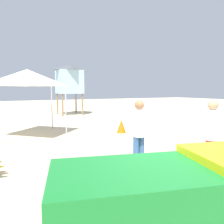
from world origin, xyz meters
TOP-DOWN VIEW (x-y plane):
  - ground at (0.00, 0.00)m, footprint 80.00×80.00m
  - utility_cart at (-1.01, -1.06)m, footprint 2.78×1.89m
  - lifeguard_near_left at (0.36, 1.43)m, footprint 0.32×0.32m
  - lifeguard_near_center at (1.55, 0.32)m, footprint 0.32×0.32m
  - popup_canopy at (-1.50, 6.79)m, footprint 2.53×2.53m
  - lifeguard_tower at (2.42, 13.85)m, footprint 1.98×1.98m
  - traffic_cone_near at (2.33, 5.62)m, footprint 0.42×0.42m

SIDE VIEW (x-z plane):
  - ground at x=0.00m, z-range 0.00..0.00m
  - traffic_cone_near at x=2.33m, z-range 0.00..0.60m
  - utility_cart at x=-1.01m, z-range 0.03..1.53m
  - lifeguard_near_left at x=0.36m, z-range 0.13..1.84m
  - lifeguard_near_center at x=1.55m, z-range 0.13..1.88m
  - popup_canopy at x=-1.50m, z-range 1.05..3.86m
  - lifeguard_tower at x=2.42m, z-range 0.85..4.77m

